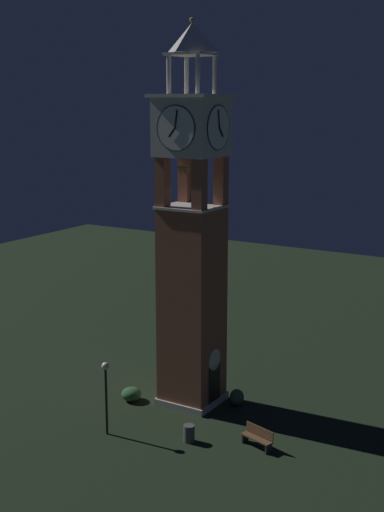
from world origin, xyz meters
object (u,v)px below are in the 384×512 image
(clock_tower, at_px, (192,249))
(lamp_post, at_px, (106,384))
(park_bench, at_px, (258,437))
(trash_bin, at_px, (189,433))

(clock_tower, bearing_deg, lamp_post, 164.34)
(clock_tower, distance_m, park_bench, 9.60)
(clock_tower, height_order, park_bench, clock_tower)
(lamp_post, bearing_deg, clock_tower, -15.66)
(clock_tower, height_order, trash_bin, clock_tower)
(park_bench, bearing_deg, clock_tower, 61.96)
(clock_tower, distance_m, trash_bin, 8.92)
(park_bench, height_order, lamp_post, lamp_post)
(park_bench, distance_m, lamp_post, 7.34)
(lamp_post, height_order, trash_bin, lamp_post)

